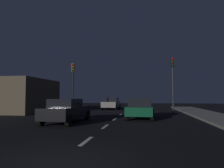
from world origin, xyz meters
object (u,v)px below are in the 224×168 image
at_px(car_stopped_ahead, 140,108).
at_px(car_oncoming_far, 111,103).
at_px(traffic_signal_left, 73,78).
at_px(traffic_signal_right, 173,75).
at_px(car_adjacent_lane, 67,110).

height_order(car_stopped_ahead, car_oncoming_far, car_stopped_ahead).
relative_size(traffic_signal_left, traffic_signal_right, 0.94).
bearing_deg(car_adjacent_lane, traffic_signal_left, 106.82).
height_order(traffic_signal_right, car_adjacent_lane, traffic_signal_right).
height_order(traffic_signal_left, car_stopped_ahead, traffic_signal_left).
bearing_deg(car_oncoming_far, traffic_signal_left, -115.61).
bearing_deg(traffic_signal_left, car_oncoming_far, 64.39).
xyz_separation_m(traffic_signal_left, car_adjacent_lane, (2.33, -7.72, -2.74)).
distance_m(traffic_signal_left, car_stopped_ahead, 8.73).
relative_size(traffic_signal_left, car_adjacent_lane, 1.09).
bearing_deg(car_oncoming_far, traffic_signal_right, -42.21).
bearing_deg(traffic_signal_left, car_adjacent_lane, -73.18).
relative_size(traffic_signal_left, car_stopped_ahead, 1.19).
xyz_separation_m(car_stopped_ahead, car_adjacent_lane, (-4.56, -3.12, 0.00)).
bearing_deg(car_adjacent_lane, car_oncoming_far, 87.30).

